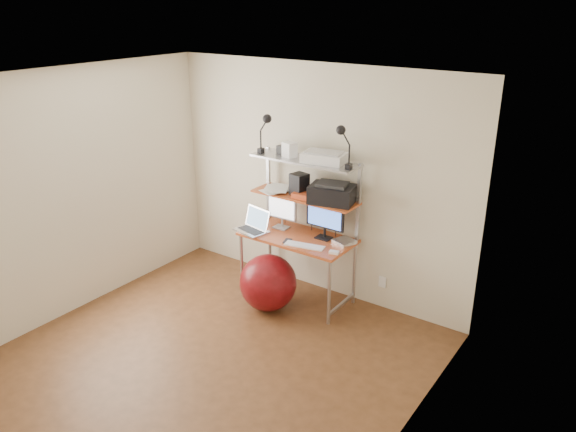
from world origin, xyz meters
name	(u,v)px	position (x,y,z in m)	size (l,w,h in m)	color
room	(201,236)	(0.00, 0.00, 1.25)	(3.60, 3.60, 3.60)	brown
computer_desk	(301,215)	(0.00, 1.50, 0.96)	(1.20, 0.60, 1.57)	#C75526
wall_outlet	(382,282)	(0.85, 1.79, 0.30)	(0.08, 0.01, 0.12)	white
monitor_silver	(282,209)	(-0.27, 1.54, 0.95)	(0.36, 0.13, 0.40)	#BBBBC0
monitor_black	(325,218)	(0.26, 1.56, 0.96)	(0.44, 0.13, 0.45)	black
laptop	(254,226)	(-0.47, 1.30, 0.79)	(0.40, 0.35, 0.31)	silver
keyboard	(304,246)	(0.21, 1.26, 0.75)	(0.41, 0.12, 0.01)	white
mouse	(334,252)	(0.54, 1.29, 0.75)	(0.09, 0.06, 0.03)	white
mac_mini	(344,241)	(0.50, 1.56, 0.76)	(0.19, 0.19, 0.04)	silver
phone	(287,241)	(-0.01, 1.26, 0.74)	(0.07, 0.12, 0.01)	black
printer	(332,193)	(0.34, 1.56, 1.25)	(0.50, 0.40, 0.21)	black
nas_cube	(299,184)	(-0.07, 1.57, 1.27)	(0.16, 0.16, 0.23)	black
red_box	(302,195)	(0.01, 1.51, 1.18)	(0.20, 0.13, 0.05)	#D14921
scanner	(324,157)	(0.22, 1.59, 1.60)	(0.47, 0.35, 0.11)	white
box_white	(290,150)	(-0.18, 1.55, 1.63)	(0.13, 0.11, 0.16)	white
box_grey	(282,150)	(-0.31, 1.60, 1.60)	(0.09, 0.09, 0.09)	#2B2B2E
clip_lamp_left	(266,125)	(-0.44, 1.50, 1.86)	(0.17, 0.09, 0.43)	black
clip_lamp_right	(343,137)	(0.47, 1.51, 1.86)	(0.17, 0.09, 0.42)	black
exercise_ball	(268,283)	(-0.13, 1.08, 0.30)	(0.60, 0.60, 0.60)	maroon
paper_stack	(277,189)	(-0.35, 1.56, 1.17)	(0.40, 0.42, 0.03)	white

